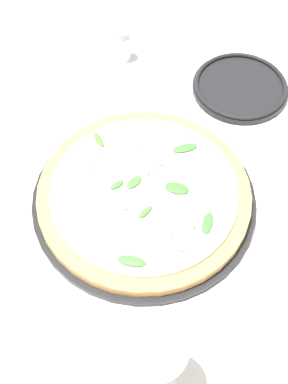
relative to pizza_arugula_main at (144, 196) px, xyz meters
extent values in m
plane|color=silver|center=(0.02, -0.01, -0.02)|extent=(6.00, 6.00, 0.00)
cylinder|color=black|center=(0.00, 0.00, -0.01)|extent=(0.37, 0.37, 0.01)
cylinder|color=tan|center=(0.00, 0.00, 0.00)|extent=(0.35, 0.35, 0.02)
cylinder|color=silver|center=(0.00, 0.00, 0.02)|extent=(0.30, 0.30, 0.01)
ellipsoid|color=#3F7B31|center=(-0.05, 0.00, 0.02)|extent=(0.04, 0.03, 0.01)
ellipsoid|color=#467E35|center=(0.00, 0.04, 0.02)|extent=(0.03, 0.03, 0.01)
ellipsoid|color=#498B30|center=(0.08, -0.10, 0.02)|extent=(0.03, 0.03, 0.01)
ellipsoid|color=#3C8933|center=(-0.10, 0.06, 0.02)|extent=(0.02, 0.04, 0.01)
ellipsoid|color=#458435|center=(0.02, -0.01, 0.02)|extent=(0.03, 0.03, 0.01)
ellipsoid|color=#408135|center=(-0.06, -0.09, 0.02)|extent=(0.05, 0.03, 0.01)
ellipsoid|color=#438936|center=(0.01, 0.13, 0.02)|extent=(0.04, 0.02, 0.01)
ellipsoid|color=#3D8337|center=(0.04, -0.01, 0.02)|extent=(0.03, 0.02, 0.01)
cube|color=#EFE5C6|center=(-0.02, -0.04, 0.03)|extent=(0.01, 0.01, 0.00)
cube|color=#EFE5C6|center=(0.09, -0.04, 0.03)|extent=(0.01, 0.01, 0.00)
cube|color=#EFE5C6|center=(-0.05, 0.07, 0.03)|extent=(0.00, 0.01, 0.00)
cube|color=#EFE5C6|center=(-0.08, 0.06, 0.03)|extent=(0.00, 0.01, 0.01)
cube|color=#EFE5C6|center=(-0.02, -0.05, 0.03)|extent=(0.01, 0.00, 0.01)
cube|color=#EFE5C6|center=(-0.01, -0.03, 0.03)|extent=(0.01, 0.01, 0.01)
cube|color=#EFE5C6|center=(0.08, -0.06, 0.03)|extent=(0.01, 0.01, 0.01)
cube|color=#EFE5C6|center=(0.03, 0.04, 0.03)|extent=(0.01, 0.01, 0.00)
cube|color=#EFE5C6|center=(-0.06, 0.11, 0.03)|extent=(0.01, 0.01, 0.01)
cube|color=#EFE5C6|center=(0.01, -0.08, 0.02)|extent=(0.01, 0.01, 0.00)
cylinder|color=white|center=(-0.03, 0.29, -0.02)|extent=(0.06, 0.06, 0.00)
cylinder|color=white|center=(-0.03, 0.29, 0.02)|extent=(0.01, 0.01, 0.07)
cone|color=white|center=(-0.03, 0.29, 0.09)|extent=(0.08, 0.08, 0.07)
cylinder|color=beige|center=(-0.03, 0.29, 0.07)|extent=(0.04, 0.04, 0.03)
cylinder|color=black|center=(-0.17, -0.27, -0.01)|extent=(0.18, 0.18, 0.01)
torus|color=black|center=(-0.17, -0.27, 0.00)|extent=(0.18, 0.18, 0.01)
cylinder|color=silver|center=(0.07, -0.34, 0.01)|extent=(0.03, 0.03, 0.06)
cylinder|color=#B7B7BF|center=(0.07, -0.34, 0.04)|extent=(0.03, 0.03, 0.01)
camera|label=1|loc=(-0.03, 0.48, 0.73)|focal=50.00mm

